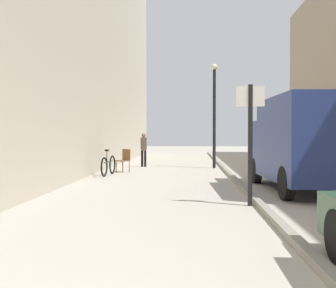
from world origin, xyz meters
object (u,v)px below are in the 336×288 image
(street_sign_post, at_px, (250,134))
(cafe_chair_near_window, at_px, (124,159))
(delivery_van, at_px, (303,142))
(bicycle_leaning, at_px, (108,165))
(lamp_post, at_px, (214,109))
(pedestrian_main_foreground, at_px, (144,147))

(street_sign_post, xyz_separation_m, cafe_chair_near_window, (-3.99, 7.50, -1.00))
(delivery_van, xyz_separation_m, cafe_chair_near_window, (-5.75, 5.13, -0.78))
(delivery_van, xyz_separation_m, bicycle_leaning, (-6.13, 3.79, -0.95))
(delivery_van, bearing_deg, bicycle_leaning, 145.54)
(delivery_van, bearing_deg, cafe_chair_near_window, 135.52)
(bicycle_leaning, bearing_deg, street_sign_post, -49.68)
(street_sign_post, bearing_deg, delivery_van, -126.41)
(street_sign_post, xyz_separation_m, bicycle_leaning, (-4.37, 6.16, -1.16))
(lamp_post, bearing_deg, cafe_chair_near_window, -150.35)
(bicycle_leaning, bearing_deg, lamp_post, 44.96)
(lamp_post, relative_size, bicycle_leaning, 2.69)
(street_sign_post, bearing_deg, bicycle_leaning, -54.53)
(pedestrian_main_foreground, bearing_deg, lamp_post, -173.30)
(street_sign_post, distance_m, lamp_post, 9.73)
(lamp_post, bearing_deg, pedestrian_main_foreground, 170.05)
(delivery_van, bearing_deg, lamp_post, 102.32)
(delivery_van, xyz_separation_m, street_sign_post, (-1.76, -2.38, 0.21))
(lamp_post, relative_size, cafe_chair_near_window, 5.06)
(pedestrian_main_foreground, height_order, bicycle_leaning, pedestrian_main_foreground)
(bicycle_leaning, bearing_deg, pedestrian_main_foreground, 83.22)
(street_sign_post, relative_size, lamp_post, 0.55)
(delivery_van, relative_size, bicycle_leaning, 2.77)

